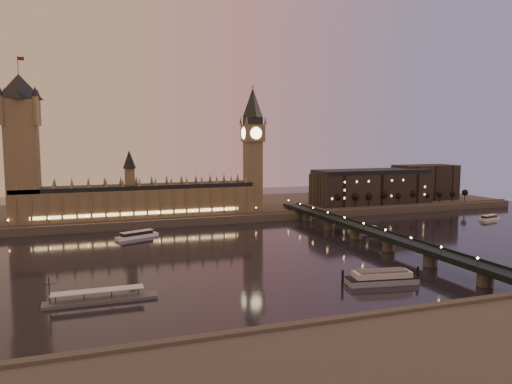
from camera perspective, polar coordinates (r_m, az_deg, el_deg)
ground at (r=290.51m, az=-2.58°, el=-7.26°), size 700.00×700.00×0.00m
far_embankment at (r=454.05m, az=-5.05°, el=-1.92°), size 560.00×130.00×6.00m
palace_of_westminster at (r=396.09m, az=-13.33°, el=-0.56°), size 180.00×26.62×52.00m
victoria_tower at (r=392.89m, az=-25.21°, el=5.39°), size 31.68×31.68×118.00m
big_ben at (r=414.09m, az=-0.37°, el=5.77°), size 17.68×17.68×104.00m
westminster_bridge at (r=327.28m, az=13.00°, el=-4.87°), size 13.20×260.00×15.30m
city_block at (r=489.62m, az=15.02°, el=0.76°), size 155.00×45.00×34.00m
bare_tree_0 at (r=437.26m, az=9.49°, el=-0.75°), size 5.78×5.78×11.75m
bare_tree_1 at (r=444.81m, az=11.21°, el=-0.66°), size 5.78×5.78×11.75m
bare_tree_2 at (r=452.75m, az=12.87°, el=-0.58°), size 5.78×5.78×11.75m
bare_tree_3 at (r=461.06m, az=14.46°, el=-0.50°), size 5.78×5.78×11.75m
bare_tree_4 at (r=469.72m, az=16.01°, el=-0.42°), size 5.78×5.78×11.75m
bare_tree_5 at (r=478.70m, az=17.49°, el=-0.34°), size 5.78×5.78×11.75m
bare_tree_6 at (r=487.99m, az=18.92°, el=-0.27°), size 5.78×5.78×11.75m
bare_tree_7 at (r=497.58m, az=20.29°, el=-0.20°), size 5.78×5.78×11.75m
bare_tree_8 at (r=507.44m, az=21.61°, el=-0.13°), size 5.78×5.78×11.75m
bare_tree_9 at (r=517.56m, az=22.88°, el=-0.07°), size 5.78×5.78×11.75m
cruise_boat_a at (r=347.89m, az=-13.44°, el=-4.79°), size 29.87×17.78×4.76m
cruise_boat_b at (r=365.83m, az=12.24°, el=-4.24°), size 24.10×8.34×4.36m
cruise_boat_c at (r=453.01m, az=25.12°, el=-2.68°), size 21.57×10.21×4.17m
moored_barge at (r=243.10m, az=14.19°, el=-9.46°), size 38.05×14.70×7.07m
pontoon_pier at (r=221.60m, az=-17.37°, el=-11.57°), size 45.83×7.64×12.22m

